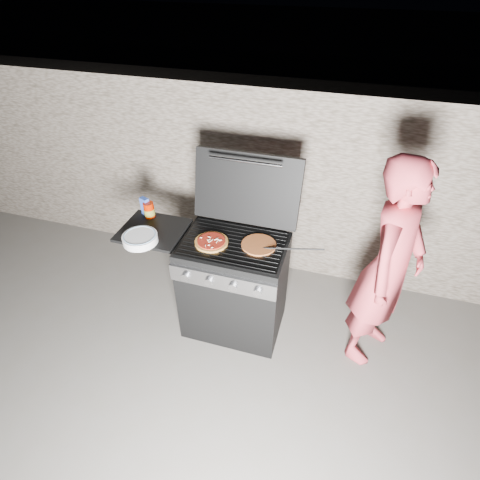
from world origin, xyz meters
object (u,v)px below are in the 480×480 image
(gas_grill, at_px, (206,280))
(person, at_px, (389,269))
(pizza_topped, at_px, (211,241))
(sauce_jar, at_px, (149,210))

(gas_grill, bearing_deg, person, 4.12)
(gas_grill, relative_size, pizza_topped, 5.36)
(pizza_topped, relative_size, sauce_jar, 1.91)
(gas_grill, distance_m, sauce_jar, 0.75)
(person, bearing_deg, gas_grill, 117.23)
(sauce_jar, relative_size, person, 0.08)
(pizza_topped, distance_m, person, 1.29)
(gas_grill, relative_size, person, 0.78)
(person, bearing_deg, pizza_topped, 119.62)
(sauce_jar, bearing_deg, gas_grill, -16.38)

